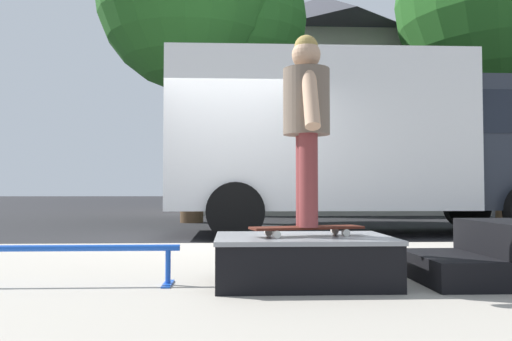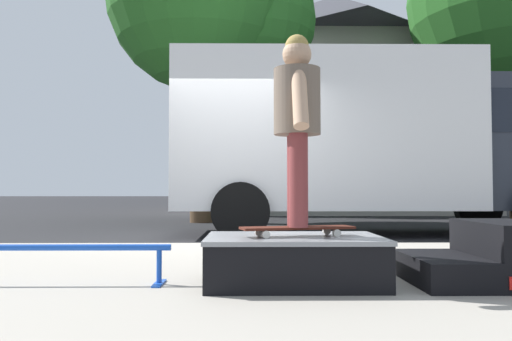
{
  "view_description": "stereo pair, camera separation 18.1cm",
  "coord_description": "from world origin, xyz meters",
  "views": [
    {
      "loc": [
        0.06,
        -6.99,
        0.76
      ],
      "look_at": [
        0.31,
        -1.39,
        0.98
      ],
      "focal_mm": 36.72,
      "sensor_mm": 36.0,
      "label": 1
    },
    {
      "loc": [
        0.24,
        -7.0,
        0.76
      ],
      "look_at": [
        0.31,
        -1.39,
        0.98
      ],
      "focal_mm": 36.72,
      "sensor_mm": 36.0,
      "label": 2
    }
  ],
  "objects": [
    {
      "name": "sidewalk_slab",
      "position": [
        0.0,
        -3.0,
        0.06
      ],
      "size": [
        50.0,
        5.0,
        0.12
      ],
      "primitive_type": "cube",
      "color": "#A8A093",
      "rests_on": "ground"
    },
    {
      "name": "ground_plane",
      "position": [
        0.0,
        0.0,
        0.0
      ],
      "size": [
        140.0,
        140.0,
        0.0
      ],
      "primitive_type": "plane",
      "color": "black"
    },
    {
      "name": "kicker_ramp",
      "position": [
        1.89,
        -3.36,
        0.3
      ],
      "size": [
        0.9,
        0.88,
        0.43
      ],
      "color": "black",
      "rests_on": "sidewalk_slab"
    },
    {
      "name": "skater_kid",
      "position": [
        0.57,
        -3.41,
        1.3
      ],
      "size": [
        0.32,
        0.68,
        1.33
      ],
      "color": "brown",
      "rests_on": "skateboard"
    },
    {
      "name": "box_truck",
      "position": [
        2.47,
        2.2,
        1.7
      ],
      "size": [
        6.91,
        2.63,
        3.05
      ],
      "color": "white",
      "rests_on": "ground"
    },
    {
      "name": "house_behind",
      "position": [
        3.58,
        13.02,
        4.24
      ],
      "size": [
        9.54,
        8.23,
        8.4
      ],
      "color": "beige",
      "rests_on": "ground"
    },
    {
      "name": "grind_rail",
      "position": [
        -1.06,
        -3.37,
        0.33
      ],
      "size": [
        1.51,
        0.28,
        0.27
      ],
      "color": "blue",
      "rests_on": "sidewalk_slab"
    },
    {
      "name": "street_tree_main",
      "position": [
        -0.65,
        5.74,
        5.38
      ],
      "size": [
        5.14,
        4.67,
        7.87
      ],
      "color": "brown",
      "rests_on": "ground"
    },
    {
      "name": "skate_box",
      "position": [
        0.55,
        -3.36,
        0.3
      ],
      "size": [
        1.21,
        0.86,
        0.33
      ],
      "color": "black",
      "rests_on": "sidewalk_slab"
    },
    {
      "name": "skateboard",
      "position": [
        0.57,
        -3.41,
        0.51
      ],
      "size": [
        0.81,
        0.38,
        0.07
      ],
      "color": "#4C1E14",
      "rests_on": "skate_box"
    }
  ]
}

